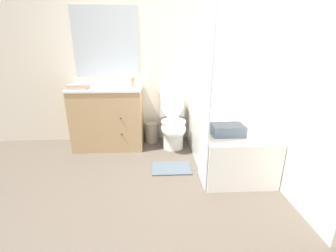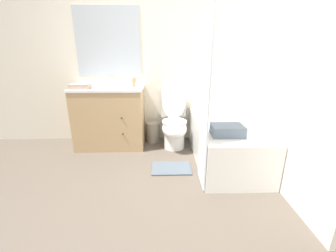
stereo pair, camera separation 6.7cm
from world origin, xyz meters
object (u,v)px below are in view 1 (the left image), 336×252
vanity_cabinet (109,117)px  hand_towel_folded (78,87)px  bath_mat (172,168)px  bathtub (224,140)px  bath_towel_folded (228,130)px  wastebasket (152,132)px  soap_dispenser (132,82)px  sink_faucet (108,83)px  toilet (173,123)px  tissue_box (131,84)px

vanity_cabinet → hand_towel_folded: 0.57m
bath_mat → bathtub: bearing=20.1°
bath_towel_folded → wastebasket: bearing=128.2°
bathtub → wastebasket: bathtub is taller
bath_towel_folded → soap_dispenser: bearing=139.9°
sink_faucet → toilet: size_ratio=0.17×
tissue_box → hand_towel_folded: size_ratio=0.53×
wastebasket → soap_dispenser: (-0.24, -0.15, 0.78)m
sink_faucet → soap_dispenser: soap_dispenser is taller
bathtub → wastebasket: bearing=147.0°
sink_faucet → tissue_box: 0.38m
wastebasket → bath_towel_folded: bath_towel_folded is taller
vanity_cabinet → bath_mat: size_ratio=2.10×
vanity_cabinet → bathtub: (1.54, -0.49, -0.19)m
tissue_box → bath_mat: bearing=-55.9°
vanity_cabinet → toilet: 0.92m
soap_dispenser → hand_towel_folded: (-0.69, -0.10, -0.04)m
tissue_box → hand_towel_folded: (-0.67, -0.14, -0.01)m
wastebasket → bath_mat: wastebasket is taller
bathtub → bath_mat: bearing=-159.9°
sink_faucet → tissue_box: sink_faucet is taller
bath_towel_folded → bathtub: bearing=75.7°
bath_mat → hand_towel_folded: bearing=152.7°
toilet → tissue_box: 0.79m
vanity_cabinet → bathtub: vanity_cabinet is taller
vanity_cabinet → soap_dispenser: 0.61m
wastebasket → bath_mat: size_ratio=0.66×
soap_dispenser → bath_mat: size_ratio=0.34×
wastebasket → vanity_cabinet: bearing=-168.7°
toilet → bathtub: bearing=-33.5°
sink_faucet → soap_dispenser: size_ratio=0.92×
tissue_box → bath_towel_folded: bearing=-40.8°
vanity_cabinet → bathtub: bearing=-17.5°
bath_mat → sink_faucet: bearing=133.0°
toilet → bath_mat: (-0.06, -0.66, -0.35)m
vanity_cabinet → bath_mat: bearing=-40.9°
vanity_cabinet → soap_dispenser: (0.37, -0.03, 0.49)m
hand_towel_folded → bath_towel_folded: hand_towel_folded is taller
tissue_box → bath_towel_folded: 1.47m
wastebasket → hand_towel_folded: bearing=-164.7°
hand_towel_folded → sink_faucet: bearing=43.9°
sink_faucet → bath_towel_folded: 1.83m
toilet → hand_towel_folded: (-1.23, -0.06, 0.53)m
toilet → soap_dispenser: soap_dispenser is taller
bath_towel_folded → bath_mat: size_ratio=0.72×
vanity_cabinet → hand_towel_folded: hand_towel_folded is taller
bath_mat → vanity_cabinet: bearing=139.1°
hand_towel_folded → tissue_box: bearing=12.1°
soap_dispenser → vanity_cabinet: bearing=175.2°
soap_dispenser → bath_mat: bearing=-55.5°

